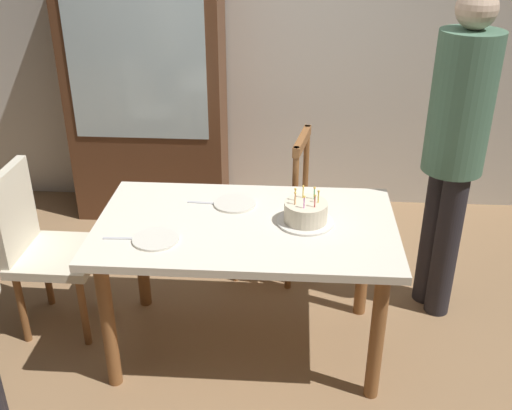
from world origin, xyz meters
name	(u,v)px	position (x,y,z in m)	size (l,w,h in m)	color
ground	(247,344)	(0.00, 0.00, 0.00)	(6.40, 6.40, 0.00)	#93704C
back_wall	(266,34)	(0.00, 1.85, 1.30)	(6.40, 0.10, 2.60)	beige
dining_table	(246,241)	(0.00, 0.00, 0.66)	(1.48, 0.87, 0.76)	silver
birthday_cake	(306,213)	(0.29, 0.02, 0.81)	(0.28, 0.28, 0.18)	silver
plate_near_celebrant	(156,239)	(-0.41, -0.19, 0.77)	(0.22, 0.22, 0.01)	silver
plate_far_side	(235,203)	(-0.07, 0.19, 0.77)	(0.22, 0.22, 0.01)	silver
fork_near_celebrant	(122,238)	(-0.57, -0.20, 0.76)	(0.18, 0.02, 0.01)	silver
fork_far_side	(204,203)	(-0.23, 0.20, 0.76)	(0.18, 0.02, 0.01)	silver
chair_spindle_back	(273,208)	(0.10, 0.75, 0.46)	(0.51, 0.51, 0.95)	tan
chair_upholstered	(39,242)	(-1.13, 0.12, 0.53)	(0.45, 0.45, 0.95)	beige
person_guest	(456,141)	(1.07, 0.44, 1.04)	(0.32, 0.32, 1.82)	#262328
china_cabinet	(147,90)	(-0.84, 1.56, 0.95)	(1.10, 0.45, 1.90)	#56331E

